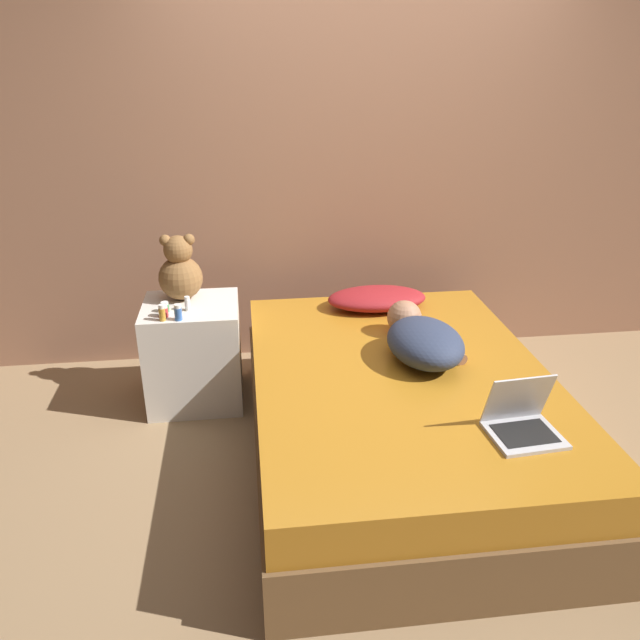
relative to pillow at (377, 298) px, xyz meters
The scene contains 13 objects.
ground_plane 0.98m from the pillow, 93.09° to the right, with size 12.00×12.00×0.00m, color #937551.
wall_back 0.90m from the pillow, 94.83° to the left, with size 8.00×0.06×2.60m.
bed 0.86m from the pillow, 93.09° to the right, with size 1.46×2.06×0.50m.
nightstand 1.13m from the pillow, behind, with size 0.54×0.49×0.61m.
pillow is the anchor object (origin of this frame).
person_lying 0.66m from the pillow, 81.68° to the right, with size 0.40×0.68×0.20m.
laptop 1.41m from the pillow, 77.05° to the right, with size 0.30×0.27×0.25m.
teddy_bear 1.17m from the pillow, behind, with size 0.25×0.25×0.38m.
bottle_white 1.12m from the pillow, behind, with size 0.03×0.03×0.08m.
bottle_blue 1.19m from the pillow, 165.29° to the right, with size 0.04×0.04×0.09m.
bottle_red 1.25m from the pillow, 168.80° to the right, with size 0.05×0.05×0.07m.
bottle_green 1.24m from the pillow, behind, with size 0.05×0.05×0.06m.
bottle_amber 1.27m from the pillow, 166.38° to the right, with size 0.03×0.03×0.09m.
Camera 1 is at (-0.73, -2.61, 1.97)m, focal length 35.00 mm.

